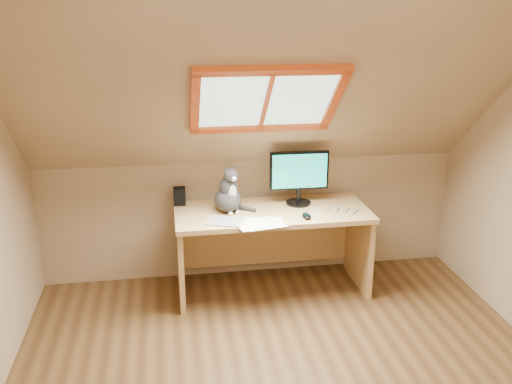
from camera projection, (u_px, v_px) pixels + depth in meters
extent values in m
cube|color=tan|center=(251.00, 217.00, 4.87)|extent=(3.50, 0.02, 1.00)
cube|color=tan|center=(268.00, 90.00, 3.77)|extent=(3.50, 1.56, 1.41)
cube|color=#B2E0CC|center=(266.00, 99.00, 3.86)|extent=(0.90, 0.53, 0.48)
cube|color=#C64312|center=(266.00, 99.00, 3.86)|extent=(1.02, 0.64, 0.59)
cube|color=tan|center=(272.00, 212.00, 4.49)|extent=(1.53, 0.67, 0.04)
cube|color=tan|center=(180.00, 259.00, 4.49)|extent=(0.04, 0.60, 0.66)
cube|color=tan|center=(359.00, 247.00, 4.71)|extent=(0.04, 0.60, 0.66)
cube|color=tan|center=(265.00, 238.00, 4.88)|extent=(1.43, 0.03, 0.46)
cylinder|color=black|center=(298.00, 203.00, 4.62)|extent=(0.20, 0.20, 0.02)
cylinder|color=black|center=(298.00, 195.00, 4.60)|extent=(0.03, 0.03, 0.11)
cube|color=black|center=(299.00, 170.00, 4.53)|extent=(0.48, 0.05, 0.31)
cube|color=#0077BC|center=(300.00, 171.00, 4.51)|extent=(0.44, 0.02, 0.27)
ellipsoid|color=#383331|center=(228.00, 200.00, 4.44)|extent=(0.29, 0.31, 0.18)
ellipsoid|color=#383331|center=(229.00, 187.00, 4.39)|extent=(0.18, 0.18, 0.20)
ellipsoid|color=silver|center=(232.00, 192.00, 4.35)|extent=(0.08, 0.06, 0.11)
ellipsoid|color=#383331|center=(231.00, 175.00, 4.32)|extent=(0.14, 0.13, 0.10)
sphere|color=silver|center=(234.00, 179.00, 4.29)|extent=(0.04, 0.04, 0.04)
cone|color=#383331|center=(226.00, 169.00, 4.31)|extent=(0.06, 0.06, 0.06)
cone|color=#383331|center=(234.00, 167.00, 4.34)|extent=(0.06, 0.06, 0.06)
cube|color=black|center=(180.00, 196.00, 4.59)|extent=(0.10, 0.10, 0.14)
cube|color=#B2B2B7|center=(225.00, 221.00, 4.24)|extent=(0.31, 0.27, 0.01)
ellipsoid|color=black|center=(306.00, 216.00, 4.31)|extent=(0.07, 0.11, 0.04)
cube|color=white|center=(259.00, 223.00, 4.22)|extent=(0.33, 0.27, 0.00)
cube|color=white|center=(259.00, 223.00, 4.22)|extent=(0.32, 0.24, 0.00)
cube|color=white|center=(259.00, 223.00, 4.22)|extent=(0.35, 0.30, 0.00)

